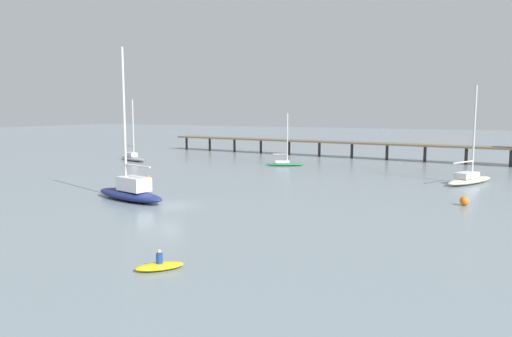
{
  "coord_description": "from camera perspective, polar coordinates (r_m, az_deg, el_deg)",
  "views": [
    {
      "loc": [
        26.49,
        -35.87,
        8.77
      ],
      "look_at": [
        0.0,
        18.24,
        1.5
      ],
      "focal_mm": 34.03,
      "sensor_mm": 36.0,
      "label": 1
    }
  ],
  "objects": [
    {
      "name": "ground_plane",
      "position": [
        45.45,
        -10.19,
        -4.35
      ],
      "size": [
        400.0,
        400.0,
        0.0
      ],
      "primitive_type": "plane",
      "color": "gray"
    },
    {
      "name": "pier",
      "position": [
        88.11,
        16.93,
        3.15
      ],
      "size": [
        73.68,
        10.52,
        6.55
      ],
      "color": "brown",
      "rests_on": "ground_plane"
    },
    {
      "name": "sailboat_navy",
      "position": [
        48.93,
        -14.54,
        -2.53
      ],
      "size": [
        9.91,
        4.94,
        14.75
      ],
      "color": "navy",
      "rests_on": "ground_plane"
    },
    {
      "name": "sailboat_green",
      "position": [
        76.97,
        3.41,
        0.71
      ],
      "size": [
        6.17,
        4.31,
        8.29
      ],
      "color": "#287F4C",
      "rests_on": "ground_plane"
    },
    {
      "name": "sailboat_gray",
      "position": [
        87.06,
        -14.3,
        1.34
      ],
      "size": [
        7.75,
        4.46,
        10.56
      ],
      "color": "gray",
      "rests_on": "ground_plane"
    },
    {
      "name": "sailboat_cream",
      "position": [
        63.44,
        23.78,
        -1.02
      ],
      "size": [
        5.9,
        9.24,
        11.69
      ],
      "color": "beige",
      "rests_on": "ground_plane"
    },
    {
      "name": "dinghy_yellow",
      "position": [
        27.88,
        -11.27,
        -11.14
      ],
      "size": [
        2.7,
        2.82,
        1.14
      ],
      "color": "yellow",
      "rests_on": "ground_plane"
    },
    {
      "name": "mooring_buoy_inner",
      "position": [
        62.97,
        -12.52,
        -1.04
      ],
      "size": [
        0.54,
        0.54,
        0.54
      ],
      "primitive_type": "sphere",
      "color": "orange",
      "rests_on": "ground_plane"
    },
    {
      "name": "mooring_buoy_far",
      "position": [
        48.85,
        23.31,
        -3.53
      ],
      "size": [
        0.85,
        0.85,
        0.85
      ],
      "primitive_type": "sphere",
      "color": "orange",
      "rests_on": "ground_plane"
    }
  ]
}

